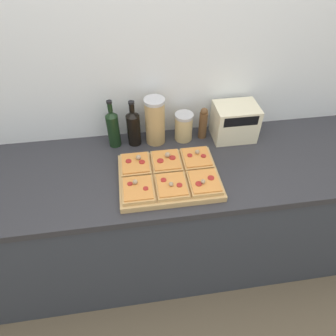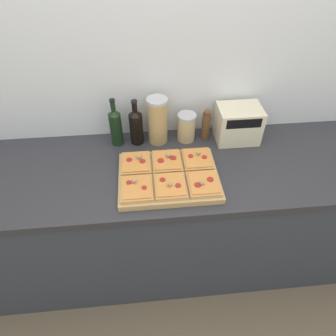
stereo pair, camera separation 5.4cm
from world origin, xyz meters
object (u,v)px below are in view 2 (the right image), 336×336
at_px(toaster_oven, 238,124).
at_px(wine_bottle, 136,126).
at_px(grain_jar_short, 186,127).
at_px(pepper_mill, 206,124).
at_px(olive_oil_bottle, 116,126).
at_px(grain_jar_tall, 158,121).
at_px(cutting_board, 169,177).

bearing_deg(toaster_oven, wine_bottle, 177.89).
height_order(grain_jar_short, pepper_mill, pepper_mill).
height_order(wine_bottle, grain_jar_short, wine_bottle).
xyz_separation_m(grain_jar_short, pepper_mill, (0.11, -0.00, 0.01)).
height_order(wine_bottle, pepper_mill, wine_bottle).
relative_size(olive_oil_bottle, grain_jar_short, 1.71).
bearing_deg(grain_jar_tall, wine_bottle, 180.00).
relative_size(olive_oil_bottle, grain_jar_tall, 1.04).
bearing_deg(wine_bottle, toaster_oven, -2.11).
distance_m(cutting_board, wine_bottle, 0.37).
xyz_separation_m(grain_jar_tall, grain_jar_short, (0.16, 0.00, -0.05)).
bearing_deg(grain_jar_short, pepper_mill, -0.00).
relative_size(wine_bottle, pepper_mill, 1.39).
bearing_deg(olive_oil_bottle, pepper_mill, 0.00).
height_order(grain_jar_tall, grain_jar_short, grain_jar_tall).
bearing_deg(grain_jar_tall, cutting_board, -84.82).
bearing_deg(wine_bottle, pepper_mill, -0.00).
distance_m(wine_bottle, toaster_oven, 0.58).
bearing_deg(wine_bottle, cutting_board, -65.19).
bearing_deg(grain_jar_short, wine_bottle, 180.00).
xyz_separation_m(grain_jar_tall, toaster_oven, (0.46, -0.02, -0.04)).
distance_m(olive_oil_bottle, grain_jar_tall, 0.23).
bearing_deg(grain_jar_tall, olive_oil_bottle, -180.00).
relative_size(grain_jar_short, toaster_oven, 0.63).
distance_m(olive_oil_bottle, wine_bottle, 0.11).
distance_m(cutting_board, olive_oil_bottle, 0.43).
bearing_deg(grain_jar_tall, toaster_oven, -2.67).
height_order(olive_oil_bottle, grain_jar_short, olive_oil_bottle).
bearing_deg(wine_bottle, grain_jar_short, -0.00).
distance_m(cutting_board, pepper_mill, 0.42).
height_order(olive_oil_bottle, toaster_oven, olive_oil_bottle).
height_order(cutting_board, wine_bottle, wine_bottle).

